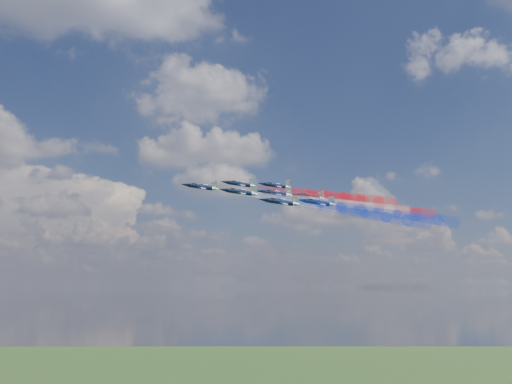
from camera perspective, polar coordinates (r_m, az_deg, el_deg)
name	(u,v)px	position (r m, az deg, el deg)	size (l,w,h in m)	color
jet_lead	(201,187)	(165.31, -5.50, 0.51)	(8.90, 11.13, 2.97)	black
trail_lead	(277,198)	(165.44, 2.14, -0.58)	(3.71, 34.65, 3.71)	white
jet_inner_left	(240,192)	(155.48, -1.62, -0.01)	(8.90, 11.13, 2.97)	black
trail_inner_left	(320,204)	(157.22, 6.43, -1.16)	(3.71, 34.65, 3.71)	#1833CF
jet_inner_right	(240,184)	(174.07, -1.63, 0.79)	(8.90, 11.13, 2.97)	black
trail_inner_right	(312,194)	(175.59, 5.57, -0.24)	(3.71, 34.65, 3.71)	red
jet_outer_left	(281,202)	(148.18, 2.47, -1.01)	(8.90, 11.13, 2.97)	black
trail_outer_left	(365,214)	(151.58, 10.80, -2.18)	(3.71, 34.65, 3.71)	#1833CF
jet_center_third	(275,193)	(165.98, 1.93, -0.13)	(8.90, 11.13, 2.97)	black
trail_center_third	(350,204)	(168.96, 9.40, -1.20)	(3.71, 34.65, 3.71)	white
jet_outer_right	(276,186)	(183.92, 1.98, 0.64)	(8.90, 11.13, 2.97)	black
trail_outer_right	(344,195)	(186.74, 8.74, -0.34)	(3.71, 34.65, 3.71)	red
jet_rear_left	(318,203)	(157.85, 6.17, -1.06)	(8.90, 11.13, 2.97)	black
trail_rear_left	(397,214)	(162.54, 13.88, -2.14)	(3.71, 34.65, 3.71)	#1833CF
jet_rear_right	(309,197)	(175.76, 5.33, -0.49)	(8.90, 11.13, 2.97)	black
trail_rear_right	(380,207)	(179.96, 12.30, -1.48)	(3.71, 34.65, 3.71)	red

